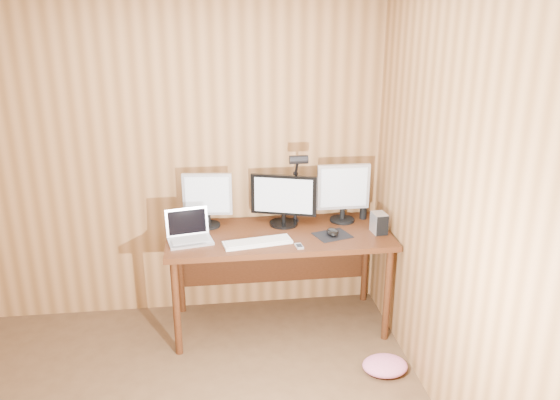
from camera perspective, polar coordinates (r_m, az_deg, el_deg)
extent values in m
plane|color=#996537|center=(4.14, -13.68, 4.36)|extent=(4.00, 0.00, 4.00)
plane|color=#996537|center=(2.56, 23.39, -5.73)|extent=(0.00, 4.00, 4.00)
cube|color=#401E0D|center=(3.95, -0.09, -3.75)|extent=(1.60, 0.70, 0.04)
cube|color=#401E0D|center=(4.35, -0.62, -5.49)|extent=(1.48, 0.02, 0.51)
cylinder|color=#401E0D|center=(3.84, -10.77, -11.06)|extent=(0.05, 0.05, 0.71)
cylinder|color=#401E0D|center=(4.35, -10.37, -7.26)|extent=(0.05, 0.05, 0.71)
cylinder|color=#401E0D|center=(4.01, 11.15, -9.71)|extent=(0.05, 0.05, 0.71)
cylinder|color=#401E0D|center=(4.50, 8.89, -6.25)|extent=(0.05, 0.05, 0.71)
cylinder|color=black|center=(4.10, 0.38, -2.45)|extent=(0.21, 0.21, 0.02)
cylinder|color=black|center=(4.08, 0.38, -1.91)|extent=(0.03, 0.03, 0.06)
cube|color=black|center=(4.02, 0.39, 0.53)|extent=(0.48, 0.18, 0.30)
cube|color=silver|center=(4.00, 0.34, 0.45)|extent=(0.41, 0.14, 0.26)
cylinder|color=black|center=(4.10, -7.45, -2.61)|extent=(0.17, 0.17, 0.02)
cylinder|color=black|center=(4.08, -7.48, -1.98)|extent=(0.03, 0.03, 0.08)
cube|color=#B4B4B9|center=(4.02, -7.60, 0.61)|extent=(0.36, 0.07, 0.31)
cube|color=silver|center=(4.00, -7.63, 0.52)|extent=(0.32, 0.04, 0.27)
cylinder|color=black|center=(4.19, 6.51, -2.06)|extent=(0.19, 0.19, 0.02)
cylinder|color=black|center=(4.17, 6.53, -1.40)|extent=(0.04, 0.04, 0.08)
cube|color=#B4B4B9|center=(4.11, 6.64, 1.39)|extent=(0.39, 0.04, 0.34)
cube|color=silver|center=(4.09, 6.71, 1.30)|extent=(0.35, 0.01, 0.29)
cube|color=silver|center=(3.84, -9.35, -4.26)|extent=(0.33, 0.26, 0.02)
cube|color=silver|center=(3.89, -9.70, -2.24)|extent=(0.30, 0.10, 0.20)
cube|color=black|center=(3.89, -9.70, -2.24)|extent=(0.26, 0.08, 0.16)
cube|color=#B2B2B7|center=(3.83, -9.36, -4.14)|extent=(0.27, 0.17, 0.00)
cube|color=white|center=(3.76, -2.37, -4.45)|extent=(0.49, 0.22, 0.02)
cube|color=white|center=(3.76, -2.37, -4.28)|extent=(0.45, 0.19, 0.00)
cube|color=black|center=(3.92, 5.49, -3.68)|extent=(0.29, 0.26, 0.00)
ellipsoid|color=black|center=(3.91, 5.50, -3.37)|extent=(0.12, 0.14, 0.04)
cube|color=silver|center=(3.99, 10.30, -2.37)|extent=(0.10, 0.14, 0.15)
cube|color=black|center=(3.93, 10.67, -2.72)|extent=(0.09, 0.01, 0.14)
cube|color=silver|center=(3.72, 2.01, -4.85)|extent=(0.05, 0.09, 0.01)
cube|color=black|center=(3.71, 2.01, -4.76)|extent=(0.04, 0.06, 0.00)
cylinder|color=black|center=(4.24, 8.70, -1.10)|extent=(0.05, 0.05, 0.13)
cube|color=black|center=(4.18, 1.59, -2.31)|extent=(0.04, 0.05, 0.05)
cylinder|color=black|center=(4.11, 1.61, 0.25)|extent=(0.02, 0.02, 0.37)
sphere|color=black|center=(4.05, 1.64, 2.76)|extent=(0.04, 0.04, 0.04)
cylinder|color=black|center=(3.98, 1.78, 3.52)|extent=(0.02, 0.13, 0.16)
cylinder|color=black|center=(3.89, 1.96, 4.24)|extent=(0.13, 0.06, 0.06)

